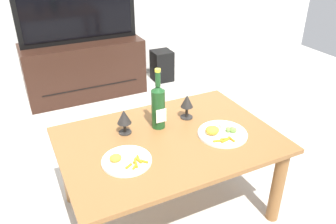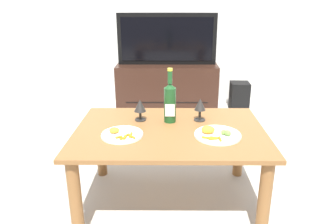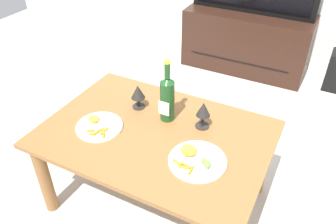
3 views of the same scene
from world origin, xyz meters
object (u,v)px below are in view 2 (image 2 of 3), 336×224
object	(u,v)px
wine_bottle	(169,101)
dinner_plate_right	(216,134)
dinner_plate_left	(121,134)
goblet_left	(139,107)
tv_stand	(167,88)
goblet_right	(199,106)
floor_speaker	(239,96)
tv_screen	(167,39)
dining_table	(169,142)

from	to	relation	value
wine_bottle	dinner_plate_right	world-z (taller)	wine_bottle
dinner_plate_left	goblet_left	bearing A→B (deg)	71.62
tv_stand	goblet_right	bearing A→B (deg)	-82.23
floor_speaker	wine_bottle	distance (m)	1.92
tv_stand	wine_bottle	distance (m)	1.72
tv_stand	tv_screen	distance (m)	0.55
tv_screen	dinner_plate_left	distance (m)	1.95
tv_screen	wine_bottle	distance (m)	1.69
tv_stand	wine_bottle	world-z (taller)	wine_bottle
dining_table	wine_bottle	size ratio (longest dim) A/B	3.29
dinner_plate_left	dinner_plate_right	xyz separation A→B (m)	(0.55, 0.00, 0.00)
tv_stand	tv_screen	size ratio (longest dim) A/B	1.04
dining_table	goblet_left	xyz separation A→B (m)	(-0.19, 0.15, 0.18)
tv_stand	dinner_plate_left	world-z (taller)	dinner_plate_left
tv_stand	dinner_plate_left	size ratio (longest dim) A/B	4.70
dinner_plate_left	dinner_plate_right	distance (m)	0.55
tv_stand	goblet_left	xyz separation A→B (m)	(-0.16, -1.66, 0.33)
dining_table	floor_speaker	size ratio (longest dim) A/B	3.42
goblet_left	tv_stand	bearing A→B (deg)	84.57
dining_table	dinner_plate_left	size ratio (longest dim) A/B	4.74
dining_table	dinner_plate_right	distance (m)	0.31
dining_table	tv_screen	distance (m)	1.86
goblet_left	floor_speaker	bearing A→B (deg)	58.81
goblet_left	dinner_plate_right	xyz separation A→B (m)	(0.46, -0.25, -0.08)
dinner_plate_right	tv_screen	bearing A→B (deg)	99.07
wine_bottle	dinner_plate_left	xyz separation A→B (m)	(-0.28, -0.23, -0.13)
floor_speaker	dining_table	bearing A→B (deg)	-113.30
wine_bottle	dinner_plate_right	distance (m)	0.38
floor_speaker	goblet_right	world-z (taller)	goblet_right
wine_bottle	dinner_plate_right	size ratio (longest dim) A/B	1.29
goblet_left	dinner_plate_left	world-z (taller)	goblet_left
tv_stand	goblet_left	distance (m)	1.70
dining_table	floor_speaker	bearing A→B (deg)	65.87
dining_table	goblet_left	distance (m)	0.30
floor_speaker	dinner_plate_right	xyz separation A→B (m)	(-0.54, -1.91, 0.35)
wine_bottle	goblet_left	world-z (taller)	wine_bottle
floor_speaker	tv_screen	bearing A→B (deg)	-179.31
goblet_left	dinner_plate_left	distance (m)	0.28
tv_screen	tv_stand	bearing A→B (deg)	90.00
tv_screen	goblet_right	size ratio (longest dim) A/B	7.40
tv_stand	dinner_plate_right	xyz separation A→B (m)	(0.31, -1.91, 0.25)
floor_speaker	wine_bottle	world-z (taller)	wine_bottle
tv_screen	dinner_plate_right	size ratio (longest dim) A/B	4.06
tv_screen	goblet_right	bearing A→B (deg)	-82.21
goblet_left	dinner_plate_right	size ratio (longest dim) A/B	0.52
floor_speaker	dinner_plate_right	distance (m)	2.01
floor_speaker	goblet_left	distance (m)	1.98
dinner_plate_left	tv_screen	bearing A→B (deg)	82.79
dining_table	tv_stand	xyz separation A→B (m)	(-0.03, 1.82, -0.15)
floor_speaker	tv_stand	bearing A→B (deg)	-179.47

